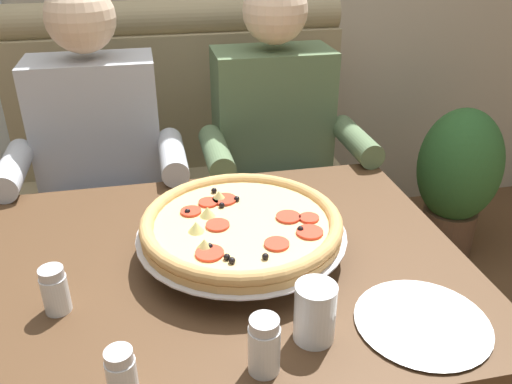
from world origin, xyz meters
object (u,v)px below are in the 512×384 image
(diner_left, at_px, (99,163))
(diner_right, at_px, (279,148))
(dining_table, at_px, (221,294))
(shaker_pepper_flakes, at_px, (264,349))
(shaker_oregano, at_px, (55,293))
(potted_plant, at_px, (457,177))
(pizza, at_px, (241,225))
(plate_near_left, at_px, (423,320))
(shaker_parmesan, at_px, (122,379))
(booth_bench, at_px, (190,200))
(drinking_glass, at_px, (315,315))

(diner_left, xyz_separation_m, diner_right, (0.60, 0.00, 0.00))
(dining_table, xyz_separation_m, shaker_pepper_flakes, (0.03, -0.33, 0.14))
(shaker_pepper_flakes, distance_m, shaker_oregano, 0.43)
(shaker_oregano, relative_size, potted_plant, 0.14)
(diner_right, xyz_separation_m, shaker_oregano, (-0.63, -0.73, 0.05))
(pizza, xyz_separation_m, plate_near_left, (0.29, -0.31, -0.07))
(shaker_parmesan, xyz_separation_m, shaker_pepper_flakes, (0.23, 0.01, 0.00))
(booth_bench, bearing_deg, potted_plant, -0.43)
(drinking_glass, bearing_deg, diner_left, 115.45)
(diner_left, distance_m, drinking_glass, 1.01)
(shaker_parmesan, distance_m, plate_near_left, 0.56)
(shaker_oregano, bearing_deg, shaker_parmesan, -62.26)
(shaker_pepper_flakes, distance_m, drinking_glass, 0.12)
(pizza, distance_m, shaker_parmesan, 0.45)
(pizza, height_order, shaker_oregano, pizza)
(diner_left, height_order, shaker_oregano, diner_left)
(booth_bench, bearing_deg, dining_table, -90.00)
(dining_table, height_order, diner_right, diner_right)
(shaker_oregano, bearing_deg, pizza, 17.07)
(potted_plant, bearing_deg, dining_table, -143.05)
(dining_table, bearing_deg, pizza, 21.78)
(dining_table, bearing_deg, plate_near_left, -39.16)
(shaker_parmesan, xyz_separation_m, potted_plant, (1.39, 1.24, -0.38))
(diner_left, relative_size, shaker_parmesan, 12.57)
(booth_bench, height_order, diner_left, diner_left)
(diner_left, relative_size, potted_plant, 1.82)
(shaker_parmesan, bearing_deg, shaker_oregano, 117.74)
(diner_left, height_order, pizza, diner_left)
(dining_table, bearing_deg, shaker_parmesan, -120.68)
(booth_bench, distance_m, diner_right, 0.51)
(booth_bench, relative_size, diner_right, 1.04)
(booth_bench, xyz_separation_m, plate_near_left, (0.35, -1.18, 0.33))
(dining_table, height_order, shaker_pepper_flakes, shaker_pepper_flakes)
(booth_bench, distance_m, drinking_glass, 1.24)
(shaker_parmesan, bearing_deg, pizza, 54.75)
(dining_table, bearing_deg, diner_left, 115.16)
(dining_table, xyz_separation_m, shaker_parmesan, (-0.21, -0.35, 0.14))
(plate_near_left, height_order, drinking_glass, drinking_glass)
(potted_plant, bearing_deg, plate_near_left, -125.42)
(shaker_pepper_flakes, bearing_deg, shaker_oregano, 147.24)
(shaker_oregano, bearing_deg, diner_left, 87.00)
(booth_bench, distance_m, shaker_pepper_flakes, 1.29)
(dining_table, relative_size, shaker_parmesan, 10.97)
(plate_near_left, bearing_deg, booth_bench, 106.41)
(plate_near_left, distance_m, potted_plant, 1.48)
(shaker_pepper_flakes, relative_size, potted_plant, 0.16)
(booth_bench, height_order, diner_right, diner_right)
(shaker_parmesan, bearing_deg, plate_near_left, 6.40)
(diner_left, bearing_deg, drinking_glass, -64.55)
(shaker_parmesan, height_order, plate_near_left, shaker_parmesan)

